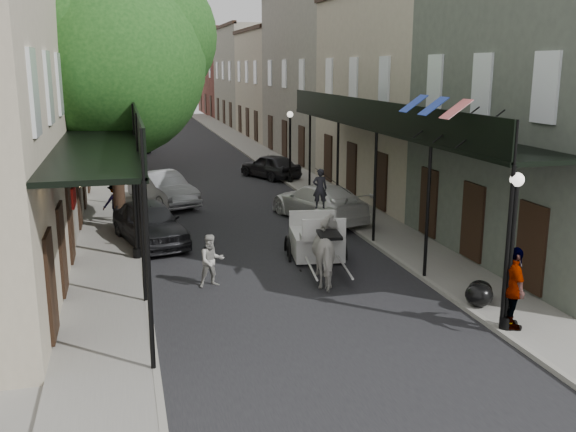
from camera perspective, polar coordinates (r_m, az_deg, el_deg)
ground at (r=16.18m, az=2.25°, el=-9.08°), size 140.00×140.00×0.00m
road at (r=35.14m, az=-7.14°, el=3.10°), size 8.00×90.00×0.01m
sidewalk_left at (r=34.87m, az=-15.32°, el=2.74°), size 2.20×90.00×0.12m
sidewalk_right at (r=36.09m, az=0.76°, el=3.55°), size 2.20×90.00×0.12m
building_row_left at (r=44.54m, az=-20.35°, el=11.31°), size 5.00×80.00×10.50m
building_row_right at (r=46.18m, az=1.87°, el=12.15°), size 5.00×80.00×10.50m
gallery_left at (r=21.41m, az=-15.71°, el=7.16°), size 2.20×18.05×4.88m
gallery_right at (r=23.27m, az=8.79°, el=7.95°), size 2.20×18.05×4.88m
tree_near at (r=24.51m, az=-14.54°, el=13.65°), size 7.31×6.80×9.63m
tree_far at (r=38.50m, az=-14.66°, el=12.39°), size 6.45×6.00×8.61m
lamppost_right_near at (r=15.49m, az=19.23°, el=-2.84°), size 0.32×0.32×3.71m
lamppost_left at (r=20.74m, az=-13.50°, el=1.49°), size 0.32×0.32×3.71m
lamppost_right_far at (r=33.66m, az=0.18°, el=6.27°), size 0.32×0.32×3.71m
horse at (r=18.52m, az=3.73°, el=-3.17°), size 1.28×2.29×1.84m
carriage at (r=21.17m, az=2.36°, el=-0.28°), size 2.10×2.89×3.07m
pedestrian_walking at (r=18.28m, az=-6.81°, el=-3.97°), size 0.83×0.70×1.52m
pedestrian_sidewalk_left at (r=26.16m, az=-15.08°, el=1.22°), size 1.13×0.86×1.55m
pedestrian_sidewalk_right at (r=15.84m, az=19.39°, el=-6.08°), size 0.73×1.23×1.97m
car_left_near at (r=22.98m, az=-12.20°, el=-0.59°), size 2.87×4.79×1.53m
car_left_mid at (r=29.33m, az=-11.05°, el=2.40°), size 3.11×4.76×1.48m
car_left_far at (r=48.50m, az=-13.57°, el=6.38°), size 2.41×4.76×1.29m
car_right_near at (r=25.89m, az=2.77°, el=1.22°), size 3.29×5.52×1.50m
car_right_far at (r=35.72m, az=-1.59°, el=4.46°), size 3.14×4.33×1.37m
trash_bags at (r=17.43m, az=16.66°, el=-6.57°), size 0.96×1.11×0.60m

